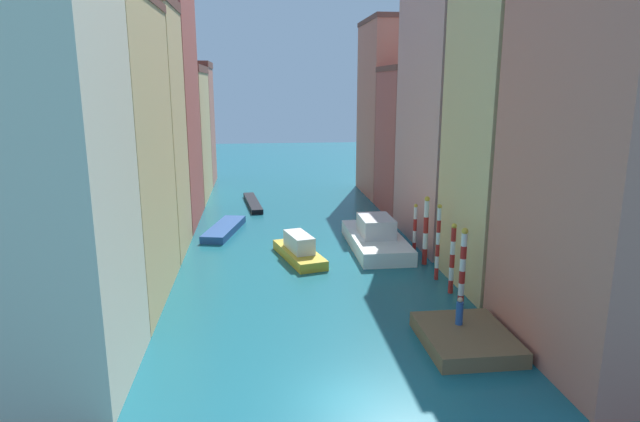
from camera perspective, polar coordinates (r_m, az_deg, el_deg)
ground_plane at (r=45.88m, az=-2.13°, el=-2.81°), size 154.00×154.00×0.00m
building_left_0 at (r=24.46m, az=-28.67°, el=3.79°), size 7.21×7.61×18.60m
building_left_1 at (r=33.41m, az=-22.64°, el=5.58°), size 7.21×11.39×17.56m
building_left_2 at (r=42.59m, az=-19.25°, el=8.06°), size 7.21×7.44×18.71m
building_left_3 at (r=51.75m, az=-17.15°, el=10.71°), size 7.21×10.94×21.83m
building_left_4 at (r=63.24m, az=-15.10°, el=7.93°), size 7.21×11.39×14.68m
building_left_5 at (r=72.63m, az=-14.05°, el=8.92°), size 7.21×7.38×15.47m
building_right_0 at (r=27.28m, az=29.54°, el=7.73°), size 7.21×10.60×21.64m
building_right_1 at (r=35.63m, az=20.22°, el=7.61°), size 7.21×8.24×19.31m
building_right_2 at (r=45.09m, az=14.35°, el=9.86°), size 7.21×11.94×20.66m
building_right_3 at (r=54.97m, az=10.39°, el=7.30°), size 7.21×8.61×14.40m
building_right_4 at (r=64.09m, az=7.95°, el=10.63°), size 7.21×10.82×19.84m
waterfront_dock at (r=28.42m, az=15.13°, el=-12.83°), size 4.23×5.24×0.76m
person_on_dock at (r=28.66m, az=14.50°, el=-10.25°), size 0.36×0.36×1.45m
mooring_pole_0 at (r=32.13m, az=14.80°, el=-5.74°), size 0.38×0.38×4.78m
mooring_pole_1 at (r=34.21m, az=13.77°, el=-4.81°), size 0.33×0.33×4.47m
mooring_pole_2 at (r=36.24m, az=12.33°, el=-3.19°), size 0.29×0.29×5.12m
mooring_pole_3 at (r=39.15m, az=11.08°, el=-1.98°), size 0.37×0.37×5.00m
mooring_pole_4 at (r=41.55m, az=9.97°, el=-1.84°), size 0.29×0.29×3.93m
vaporetto_white at (r=42.92m, az=5.89°, el=-2.82°), size 3.91×9.88×2.55m
gondola_black at (r=58.63m, az=-7.11°, el=0.87°), size 2.18×9.24×0.49m
motorboat_0 at (r=48.10m, az=-10.06°, el=-1.87°), size 3.60×7.78×0.63m
motorboat_1 at (r=40.14m, az=-2.22°, el=-4.12°), size 3.69×6.87×1.92m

